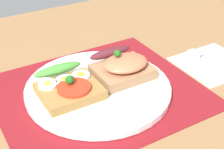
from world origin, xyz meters
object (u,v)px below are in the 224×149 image
fork (209,61)px  sandwich_salmon (122,66)px  sandwich_egg_tomato (68,86)px  plate (98,88)px  napkin (213,63)px

fork → sandwich_salmon: bearing=169.4°
fork → sandwich_egg_tomato: bearing=173.1°
sandwich_salmon → fork: (19.48, -3.64, -2.76)cm
sandwich_salmon → fork: sandwich_salmon is taller
sandwich_egg_tomato → fork: (30.78, -3.72, -2.09)cm
sandwich_egg_tomato → fork: bearing=-6.9°
plate → fork: plate is taller
napkin → fork: bearing=154.9°
sandwich_egg_tomato → fork: sandwich_egg_tomato is taller
sandwich_salmon → napkin: sandwich_salmon is taller
plate → sandwich_egg_tomato: 5.99cm
sandwich_egg_tomato → napkin: 31.99cm
fork → napkin: bearing=-25.1°
sandwich_egg_tomato → sandwich_salmon: sandwich_salmon is taller
plate → napkin: 26.24cm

